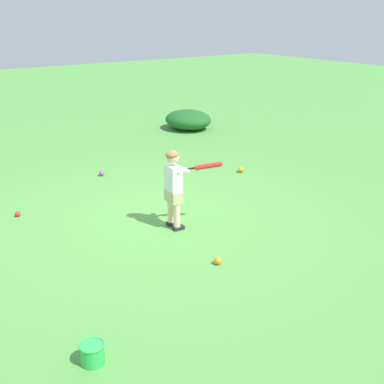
{
  "coord_description": "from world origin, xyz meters",
  "views": [
    {
      "loc": [
        5.5,
        -3.33,
        2.78
      ],
      "look_at": [
        0.42,
        0.26,
        0.45
      ],
      "focal_mm": 45.7,
      "sensor_mm": 36.0,
      "label": 1
    }
  ],
  "objects_px": {
    "play_ball_far_left": "(101,173)",
    "play_ball_near_batter": "(18,214)",
    "toy_bucket": "(92,353)",
    "child_batter": "(176,182)",
    "play_ball_far_right": "(218,261)",
    "play_ball_behind_batter": "(241,170)"
  },
  "relations": [
    {
      "from": "play_ball_behind_batter",
      "to": "toy_bucket",
      "type": "bearing_deg",
      "value": -53.91
    },
    {
      "from": "play_ball_near_batter",
      "to": "play_ball_far_left",
      "type": "relative_size",
      "value": 0.84
    },
    {
      "from": "child_batter",
      "to": "play_ball_behind_batter",
      "type": "distance_m",
      "value": 2.7
    },
    {
      "from": "child_batter",
      "to": "play_ball_near_batter",
      "type": "xyz_separation_m",
      "value": [
        -1.62,
        -1.64,
        -0.61
      ]
    },
    {
      "from": "child_batter",
      "to": "play_ball_behind_batter",
      "type": "height_order",
      "value": "child_batter"
    },
    {
      "from": "play_ball_behind_batter",
      "to": "play_ball_far_left",
      "type": "height_order",
      "value": "play_ball_behind_batter"
    },
    {
      "from": "toy_bucket",
      "to": "child_batter",
      "type": "bearing_deg",
      "value": 131.92
    },
    {
      "from": "child_batter",
      "to": "play_ball_far_right",
      "type": "xyz_separation_m",
      "value": [
        1.14,
        -0.17,
        -0.6
      ]
    },
    {
      "from": "child_batter",
      "to": "play_ball_far_left",
      "type": "bearing_deg",
      "value": 177.2
    },
    {
      "from": "child_batter",
      "to": "play_ball_behind_batter",
      "type": "bearing_deg",
      "value": 119.9
    },
    {
      "from": "play_ball_behind_batter",
      "to": "toy_bucket",
      "type": "relative_size",
      "value": 0.48
    },
    {
      "from": "play_ball_far_left",
      "to": "play_ball_near_batter",
      "type": "bearing_deg",
      "value": -61.2
    },
    {
      "from": "play_ball_far_left",
      "to": "play_ball_far_right",
      "type": "bearing_deg",
      "value": -4.62
    },
    {
      "from": "play_ball_far_right",
      "to": "toy_bucket",
      "type": "bearing_deg",
      "value": -69.09
    },
    {
      "from": "play_ball_near_batter",
      "to": "play_ball_far_right",
      "type": "relative_size",
      "value": 0.85
    },
    {
      "from": "play_ball_far_right",
      "to": "toy_bucket",
      "type": "relative_size",
      "value": 0.43
    },
    {
      "from": "play_ball_near_batter",
      "to": "play_ball_behind_batter",
      "type": "height_order",
      "value": "play_ball_behind_batter"
    },
    {
      "from": "child_batter",
      "to": "play_ball_far_right",
      "type": "distance_m",
      "value": 1.3
    },
    {
      "from": "play_ball_behind_batter",
      "to": "play_ball_far_right",
      "type": "height_order",
      "value": "play_ball_behind_batter"
    },
    {
      "from": "toy_bucket",
      "to": "play_ball_far_right",
      "type": "bearing_deg",
      "value": 110.91
    },
    {
      "from": "toy_bucket",
      "to": "play_ball_far_left",
      "type": "bearing_deg",
      "value": 153.7
    },
    {
      "from": "play_ball_far_left",
      "to": "child_batter",
      "type": "bearing_deg",
      "value": -2.8
    }
  ]
}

